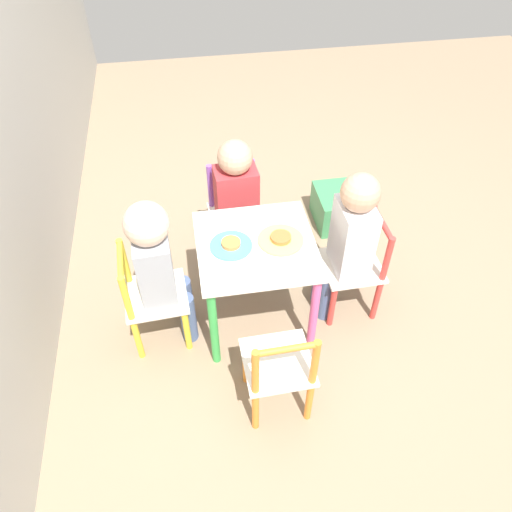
{
  "coord_description": "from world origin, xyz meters",
  "views": [
    {
      "loc": [
        -1.47,
        0.24,
        1.88
      ],
      "look_at": [
        0.0,
        0.0,
        0.41
      ],
      "focal_mm": 35.0,
      "sensor_mm": 36.0,
      "label": 1
    }
  ],
  "objects_px": {
    "chair_red": "(356,267)",
    "chair_orange": "(279,369)",
    "chair_purple": "(235,215)",
    "chair_yellow": "(151,298)",
    "storage_bin": "(336,208)",
    "child_right": "(237,195)",
    "child_back": "(158,262)",
    "plate_front": "(281,239)",
    "plate_back": "(231,245)",
    "child_front": "(349,236)",
    "kids_table": "(256,259)"
  },
  "relations": [
    {
      "from": "chair_red",
      "to": "chair_orange",
      "type": "bearing_deg",
      "value": -44.85
    },
    {
      "from": "chair_red",
      "to": "chair_purple",
      "type": "height_order",
      "value": "same"
    },
    {
      "from": "chair_yellow",
      "to": "storage_bin",
      "type": "bearing_deg",
      "value": -61.16
    },
    {
      "from": "chair_purple",
      "to": "child_right",
      "type": "relative_size",
      "value": 0.73
    },
    {
      "from": "chair_orange",
      "to": "storage_bin",
      "type": "height_order",
      "value": "chair_orange"
    },
    {
      "from": "storage_bin",
      "to": "chair_purple",
      "type": "bearing_deg",
      "value": 104.56
    },
    {
      "from": "child_back",
      "to": "storage_bin",
      "type": "height_order",
      "value": "child_back"
    },
    {
      "from": "chair_purple",
      "to": "plate_front",
      "type": "bearing_deg",
      "value": -77.6
    },
    {
      "from": "chair_yellow",
      "to": "plate_front",
      "type": "bearing_deg",
      "value": -90.6
    },
    {
      "from": "plate_front",
      "to": "plate_back",
      "type": "distance_m",
      "value": 0.21
    },
    {
      "from": "chair_yellow",
      "to": "child_back",
      "type": "relative_size",
      "value": 0.68
    },
    {
      "from": "chair_yellow",
      "to": "plate_back",
      "type": "bearing_deg",
      "value": -89.06
    },
    {
      "from": "storage_bin",
      "to": "child_right",
      "type": "bearing_deg",
      "value": 110.15
    },
    {
      "from": "child_front",
      "to": "child_back",
      "type": "relative_size",
      "value": 1.01
    },
    {
      "from": "child_front",
      "to": "plate_front",
      "type": "distance_m",
      "value": 0.3
    },
    {
      "from": "child_front",
      "to": "child_right",
      "type": "relative_size",
      "value": 1.08
    },
    {
      "from": "child_right",
      "to": "chair_yellow",
      "type": "bearing_deg",
      "value": -139.26
    },
    {
      "from": "kids_table",
      "to": "plate_back",
      "type": "bearing_deg",
      "value": 90.0
    },
    {
      "from": "chair_yellow",
      "to": "child_right",
      "type": "xyz_separation_m",
      "value": [
        0.43,
        -0.44,
        0.17
      ]
    },
    {
      "from": "child_back",
      "to": "plate_front",
      "type": "xyz_separation_m",
      "value": [
        0.02,
        -0.51,
        0.03
      ]
    },
    {
      "from": "chair_orange",
      "to": "plate_back",
      "type": "distance_m",
      "value": 0.53
    },
    {
      "from": "chair_purple",
      "to": "plate_back",
      "type": "relative_size",
      "value": 2.93
    },
    {
      "from": "kids_table",
      "to": "child_front",
      "type": "xyz_separation_m",
      "value": [
        0.01,
        -0.4,
        0.07
      ]
    },
    {
      "from": "plate_front",
      "to": "chair_yellow",
      "type": "bearing_deg",
      "value": 92.68
    },
    {
      "from": "plate_back",
      "to": "child_back",
      "type": "bearing_deg",
      "value": 94.42
    },
    {
      "from": "chair_orange",
      "to": "plate_back",
      "type": "bearing_deg",
      "value": -77.47
    },
    {
      "from": "chair_red",
      "to": "chair_yellow",
      "type": "height_order",
      "value": "same"
    },
    {
      "from": "chair_red",
      "to": "chair_purple",
      "type": "distance_m",
      "value": 0.67
    },
    {
      "from": "chair_red",
      "to": "chair_orange",
      "type": "relative_size",
      "value": 1.0
    },
    {
      "from": "kids_table",
      "to": "child_front",
      "type": "distance_m",
      "value": 0.41
    },
    {
      "from": "chair_yellow",
      "to": "chair_orange",
      "type": "relative_size",
      "value": 1.0
    },
    {
      "from": "child_right",
      "to": "child_back",
      "type": "bearing_deg",
      "value": -135.32
    },
    {
      "from": "kids_table",
      "to": "plate_front",
      "type": "relative_size",
      "value": 2.57
    },
    {
      "from": "child_back",
      "to": "storage_bin",
      "type": "bearing_deg",
      "value": -59.73
    },
    {
      "from": "plate_front",
      "to": "chair_orange",
      "type": "bearing_deg",
      "value": 168.7
    },
    {
      "from": "chair_yellow",
      "to": "chair_purple",
      "type": "distance_m",
      "value": 0.65
    },
    {
      "from": "plate_front",
      "to": "storage_bin",
      "type": "height_order",
      "value": "plate_front"
    },
    {
      "from": "chair_purple",
      "to": "child_right",
      "type": "height_order",
      "value": "child_right"
    },
    {
      "from": "chair_orange",
      "to": "child_back",
      "type": "xyz_separation_m",
      "value": [
        0.44,
        0.41,
        0.21
      ]
    },
    {
      "from": "kids_table",
      "to": "storage_bin",
      "type": "relative_size",
      "value": 1.74
    },
    {
      "from": "chair_yellow",
      "to": "child_back",
      "type": "distance_m",
      "value": 0.22
    },
    {
      "from": "child_front",
      "to": "chair_orange",
      "type": "bearing_deg",
      "value": -40.86
    },
    {
      "from": "kids_table",
      "to": "chair_yellow",
      "type": "height_order",
      "value": "chair_yellow"
    },
    {
      "from": "kids_table",
      "to": "plate_front",
      "type": "bearing_deg",
      "value": -90.0
    },
    {
      "from": "chair_red",
      "to": "chair_yellow",
      "type": "bearing_deg",
      "value": -88.88
    },
    {
      "from": "chair_red",
      "to": "plate_front",
      "type": "height_order",
      "value": "chair_red"
    },
    {
      "from": "kids_table",
      "to": "chair_purple",
      "type": "height_order",
      "value": "chair_purple"
    },
    {
      "from": "chair_yellow",
      "to": "chair_red",
      "type": "bearing_deg",
      "value": -91.12
    },
    {
      "from": "child_front",
      "to": "child_right",
      "type": "height_order",
      "value": "child_front"
    },
    {
      "from": "chair_yellow",
      "to": "storage_bin",
      "type": "height_order",
      "value": "chair_yellow"
    }
  ]
}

